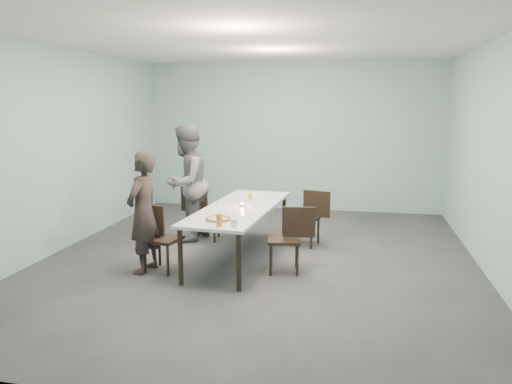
% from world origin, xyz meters
% --- Properties ---
extents(ground, '(7.00, 7.00, 0.00)m').
position_xyz_m(ground, '(0.00, 0.00, 0.00)').
color(ground, '#333335').
rests_on(ground, ground).
extents(room_shell, '(6.02, 7.02, 3.01)m').
position_xyz_m(room_shell, '(0.00, 0.00, 2.03)').
color(room_shell, '#95BCB7').
rests_on(room_shell, ground).
extents(table, '(1.08, 2.66, 0.75)m').
position_xyz_m(table, '(-0.27, 0.02, 0.69)').
color(table, white).
rests_on(table, ground).
extents(chair_near_left, '(0.64, 0.49, 0.87)m').
position_xyz_m(chair_near_left, '(-1.21, -0.71, 0.50)').
color(chair_near_left, black).
rests_on(chair_near_left, ground).
extents(chair_far_left, '(0.63, 0.45, 0.87)m').
position_xyz_m(chair_far_left, '(-1.12, 0.85, 0.50)').
color(chair_far_left, black).
rests_on(chair_far_left, ground).
extents(chair_near_right, '(0.64, 0.48, 0.87)m').
position_xyz_m(chair_near_right, '(0.51, -0.43, 0.50)').
color(chair_near_right, black).
rests_on(chair_near_right, ground).
extents(chair_far_right, '(0.65, 0.51, 0.87)m').
position_xyz_m(chair_far_right, '(0.63, 0.84, 0.50)').
color(chair_far_right, black).
rests_on(chair_far_right, ground).
extents(diner_near, '(0.46, 0.63, 1.59)m').
position_xyz_m(diner_near, '(-1.35, -0.80, 0.79)').
color(diner_near, black).
rests_on(diner_near, ground).
extents(diner_far, '(0.88, 1.03, 1.86)m').
position_xyz_m(diner_far, '(-1.33, 0.78, 0.93)').
color(diner_far, slate).
rests_on(diner_far, ground).
extents(pizza, '(0.34, 0.34, 0.04)m').
position_xyz_m(pizza, '(-0.33, -0.86, 0.77)').
color(pizza, white).
rests_on(pizza, table).
extents(side_plate, '(0.18, 0.18, 0.01)m').
position_xyz_m(side_plate, '(-0.13, -0.63, 0.76)').
color(side_plate, white).
rests_on(side_plate, table).
extents(beer_glass, '(0.08, 0.08, 0.15)m').
position_xyz_m(beer_glass, '(-0.24, -1.14, 0.82)').
color(beer_glass, '#C7812B').
rests_on(beer_glass, table).
extents(water_tumbler, '(0.08, 0.08, 0.09)m').
position_xyz_m(water_tumbler, '(-0.07, -1.12, 0.80)').
color(water_tumbler, silver).
rests_on(water_tumbler, table).
extents(tealight, '(0.06, 0.06, 0.05)m').
position_xyz_m(tealight, '(-0.24, 0.02, 0.77)').
color(tealight, silver).
rests_on(tealight, table).
extents(amber_tumbler, '(0.07, 0.07, 0.08)m').
position_xyz_m(amber_tumbler, '(-0.25, 0.60, 0.79)').
color(amber_tumbler, '#C7812B').
rests_on(amber_tumbler, table).
extents(menu, '(0.31, 0.24, 0.01)m').
position_xyz_m(menu, '(-0.31, 0.97, 0.75)').
color(menu, silver).
rests_on(menu, table).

